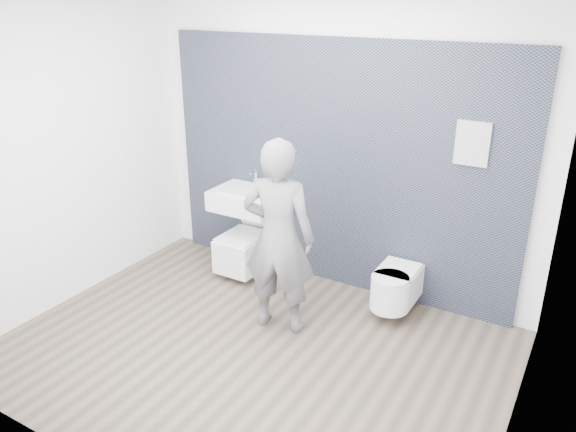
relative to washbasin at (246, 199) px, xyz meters
The scene contains 8 objects.
ground 1.66m from the washbasin, 54.85° to the right, with size 4.00×4.00×0.00m, color brown.
room_shell 1.73m from the washbasin, 54.85° to the right, with size 4.00×4.00×4.00m.
tile_wall 1.20m from the washbasin, 18.53° to the left, with size 3.60×0.06×2.40m, color black.
washbasin is the anchor object (origin of this frame).
toilet_square 0.54m from the washbasin, 90.00° to the right, with size 0.41×0.60×0.76m.
toilet_rounded 1.72m from the washbasin, ahead, with size 0.35×0.60×0.32m.
info_placard 2.27m from the washbasin, ahead, with size 0.28×0.03×0.37m, color white.
visitor 1.11m from the washbasin, 41.54° to the right, with size 0.62×0.41×1.71m, color slate.
Camera 1 is at (2.23, -3.20, 2.78)m, focal length 35.00 mm.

